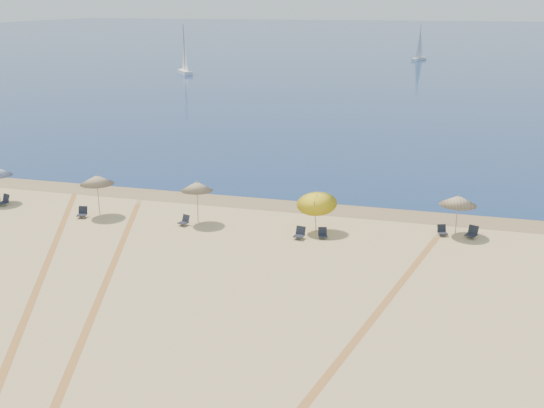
{
  "coord_description": "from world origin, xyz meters",
  "views": [
    {
      "loc": [
        9.6,
        -15.21,
        12.9
      ],
      "look_at": [
        0.0,
        20.0,
        1.3
      ],
      "focal_mm": 42.56,
      "sensor_mm": 36.0,
      "label": 1
    }
  ],
  "objects_px": {
    "chair_2": "(82,213)",
    "chair_7": "(472,233)",
    "chair_1": "(4,201)",
    "umbrella_2": "(197,186)",
    "sailboat_2": "(419,50)",
    "sailboat_0": "(185,59)",
    "chair_3": "(184,221)",
    "chair_4": "(300,233)",
    "chair_6": "(442,231)",
    "chair_5": "(323,233)",
    "umbrella_4": "(458,200)",
    "umbrella_1": "(97,180)",
    "umbrella_3": "(317,200)"
  },
  "relations": [
    {
      "from": "umbrella_3",
      "to": "chair_1",
      "type": "bearing_deg",
      "value": -178.67
    },
    {
      "from": "umbrella_4",
      "to": "chair_2",
      "type": "bearing_deg",
      "value": -172.44
    },
    {
      "from": "chair_5",
      "to": "chair_4",
      "type": "bearing_deg",
      "value": -178.02
    },
    {
      "from": "umbrella_3",
      "to": "chair_3",
      "type": "height_order",
      "value": "umbrella_3"
    },
    {
      "from": "chair_1",
      "to": "chair_3",
      "type": "relative_size",
      "value": 1.17
    },
    {
      "from": "chair_1",
      "to": "umbrella_1",
      "type": "bearing_deg",
      "value": 18.78
    },
    {
      "from": "chair_2",
      "to": "umbrella_3",
      "type": "bearing_deg",
      "value": -7.26
    },
    {
      "from": "chair_4",
      "to": "chair_6",
      "type": "bearing_deg",
      "value": 26.71
    },
    {
      "from": "chair_1",
      "to": "sailboat_2",
      "type": "distance_m",
      "value": 117.59
    },
    {
      "from": "umbrella_4",
      "to": "sailboat_2",
      "type": "relative_size",
      "value": 0.31
    },
    {
      "from": "chair_1",
      "to": "chair_7",
      "type": "xyz_separation_m",
      "value": [
        29.52,
        1.78,
        -0.02
      ]
    },
    {
      "from": "umbrella_4",
      "to": "chair_3",
      "type": "distance_m",
      "value": 16.0
    },
    {
      "from": "chair_5",
      "to": "chair_6",
      "type": "height_order",
      "value": "chair_6"
    },
    {
      "from": "umbrella_1",
      "to": "chair_2",
      "type": "bearing_deg",
      "value": -137.66
    },
    {
      "from": "chair_6",
      "to": "umbrella_1",
      "type": "bearing_deg",
      "value": 164.74
    },
    {
      "from": "chair_6",
      "to": "chair_2",
      "type": "bearing_deg",
      "value": 166.41
    },
    {
      "from": "chair_5",
      "to": "umbrella_4",
      "type": "bearing_deg",
      "value": 3.78
    },
    {
      "from": "chair_2",
      "to": "chair_7",
      "type": "height_order",
      "value": "chair_7"
    },
    {
      "from": "chair_5",
      "to": "chair_2",
      "type": "bearing_deg",
      "value": 165.04
    },
    {
      "from": "chair_6",
      "to": "sailboat_2",
      "type": "height_order",
      "value": "sailboat_2"
    },
    {
      "from": "umbrella_2",
      "to": "sailboat_2",
      "type": "relative_size",
      "value": 0.34
    },
    {
      "from": "umbrella_2",
      "to": "chair_6",
      "type": "height_order",
      "value": "umbrella_2"
    },
    {
      "from": "chair_6",
      "to": "sailboat_2",
      "type": "distance_m",
      "value": 114.25
    },
    {
      "from": "chair_3",
      "to": "chair_7",
      "type": "height_order",
      "value": "chair_7"
    },
    {
      "from": "umbrella_4",
      "to": "chair_1",
      "type": "bearing_deg",
      "value": -175.7
    },
    {
      "from": "chair_4",
      "to": "chair_1",
      "type": "bearing_deg",
      "value": -174.69
    },
    {
      "from": "chair_5",
      "to": "chair_6",
      "type": "relative_size",
      "value": 0.97
    },
    {
      "from": "umbrella_2",
      "to": "umbrella_4",
      "type": "height_order",
      "value": "umbrella_2"
    },
    {
      "from": "umbrella_1",
      "to": "chair_7",
      "type": "relative_size",
      "value": 3.11
    },
    {
      "from": "chair_5",
      "to": "sailboat_0",
      "type": "height_order",
      "value": "sailboat_0"
    },
    {
      "from": "umbrella_1",
      "to": "chair_4",
      "type": "height_order",
      "value": "umbrella_1"
    },
    {
      "from": "chair_7",
      "to": "chair_4",
      "type": "bearing_deg",
      "value": -139.57
    },
    {
      "from": "chair_4",
      "to": "sailboat_0",
      "type": "xyz_separation_m",
      "value": [
        -39.1,
        77.26,
        2.34
      ]
    },
    {
      "from": "umbrella_4",
      "to": "chair_1",
      "type": "height_order",
      "value": "umbrella_4"
    },
    {
      "from": "chair_2",
      "to": "chair_3",
      "type": "relative_size",
      "value": 1.01
    },
    {
      "from": "sailboat_0",
      "to": "chair_3",
      "type": "bearing_deg",
      "value": -103.23
    },
    {
      "from": "chair_1",
      "to": "chair_4",
      "type": "xyz_separation_m",
      "value": [
        20.12,
        -0.9,
        -0.02
      ]
    },
    {
      "from": "chair_7",
      "to": "umbrella_1",
      "type": "bearing_deg",
      "value": -150.64
    },
    {
      "from": "umbrella_4",
      "to": "chair_4",
      "type": "distance_m",
      "value": 9.2
    },
    {
      "from": "chair_2",
      "to": "sailboat_0",
      "type": "relative_size",
      "value": 0.09
    },
    {
      "from": "chair_1",
      "to": "chair_4",
      "type": "distance_m",
      "value": 20.14
    },
    {
      "from": "chair_3",
      "to": "chair_5",
      "type": "xyz_separation_m",
      "value": [
        8.41,
        0.03,
        -0.01
      ]
    },
    {
      "from": "sailboat_0",
      "to": "chair_6",
      "type": "bearing_deg",
      "value": -93.65
    },
    {
      "from": "chair_2",
      "to": "chair_3",
      "type": "bearing_deg",
      "value": -9.85
    },
    {
      "from": "chair_2",
      "to": "chair_4",
      "type": "distance_m",
      "value": 13.86
    },
    {
      "from": "chair_1",
      "to": "chair_3",
      "type": "bearing_deg",
      "value": 17.34
    },
    {
      "from": "umbrella_3",
      "to": "chair_2",
      "type": "relative_size",
      "value": 3.47
    },
    {
      "from": "umbrella_4",
      "to": "chair_2",
      "type": "height_order",
      "value": "umbrella_4"
    },
    {
      "from": "umbrella_4",
      "to": "chair_7",
      "type": "distance_m",
      "value": 1.98
    },
    {
      "from": "umbrella_1",
      "to": "chair_3",
      "type": "height_order",
      "value": "umbrella_1"
    }
  ]
}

